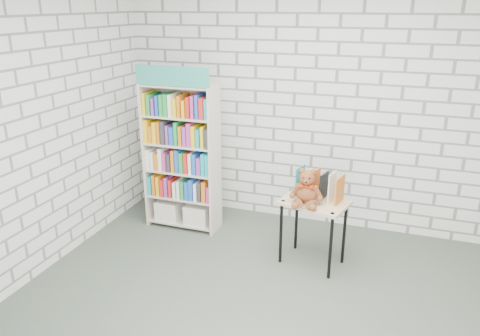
% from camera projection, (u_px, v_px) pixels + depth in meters
% --- Properties ---
extents(ground, '(4.50, 4.50, 0.00)m').
position_uv_depth(ground, '(261.00, 316.00, 3.99)').
color(ground, '#434D41').
rests_on(ground, ground).
extents(room_shell, '(4.52, 4.02, 2.81)m').
position_uv_depth(room_shell, '(265.00, 110.00, 3.39)').
color(room_shell, silver).
rests_on(room_shell, ground).
extents(bookshelf, '(0.85, 0.33, 1.90)m').
position_uv_depth(bookshelf, '(182.00, 156.00, 5.33)').
color(bookshelf, beige).
rests_on(bookshelf, ground).
extents(display_table, '(0.72, 0.58, 0.68)m').
position_uv_depth(display_table, '(314.00, 210.00, 4.61)').
color(display_table, tan).
rests_on(display_table, ground).
extents(table_books, '(0.48, 0.30, 0.26)m').
position_uv_depth(table_books, '(319.00, 185.00, 4.62)').
color(table_books, teal).
rests_on(table_books, display_table).
extents(teddy_bear, '(0.32, 0.30, 0.35)m').
position_uv_depth(teddy_bear, '(307.00, 190.00, 4.48)').
color(teddy_bear, brown).
rests_on(teddy_bear, display_table).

